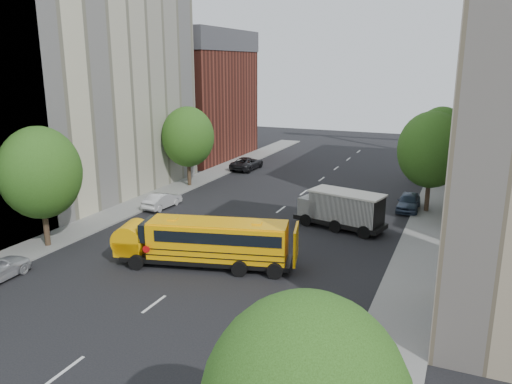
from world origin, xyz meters
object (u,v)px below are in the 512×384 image
Objects in this scene: street_tree_1 at (40,173)px; street_tree_5 at (441,135)px; street_tree_4 at (431,150)px; school_bus at (205,240)px; parked_car_2 at (247,163)px; safari_truck at (341,209)px; parked_car_3 at (315,345)px; parked_car_5 at (424,171)px; street_tree_2 at (188,137)px; parked_car_1 at (162,200)px; parked_car_4 at (409,202)px.

street_tree_1 is 1.05× the size of street_tree_5.
street_tree_4 reaches higher than school_bus.
parked_car_2 is at bearing -172.52° from street_tree_5.
street_tree_1 is 1.15× the size of safari_truck.
parked_car_3 reaches higher than parked_car_5.
street_tree_2 is 1.99× the size of parked_car_1.
safari_truck is 17.14m from parked_car_3.
safari_truck is 14.88m from parked_car_1.
street_tree_5 is at bearing 87.24° from safari_truck.
parked_car_4 is at bearing -0.09° from street_tree_2.
street_tree_1 is 28.43m from street_tree_4.
street_tree_5 reaches higher than school_bus.
parked_car_5 reaches higher than parked_car_2.
street_tree_4 is 1.08× the size of street_tree_5.
street_tree_2 is 0.75× the size of school_bus.
street_tree_2 is 24.57m from parked_car_5.
street_tree_5 is 30.86m from school_bus.
safari_truck is 19.94m from parked_car_5.
street_tree_4 is at bearing 42.22° from school_bus.
street_tree_2 is 1.84× the size of parked_car_4.
parked_car_4 is at bearing 83.88° from parked_car_3.
safari_truck is at bearing 96.49° from parked_car_3.
street_tree_1 is at bearing -90.00° from street_tree_2.
school_bus is 30.96m from parked_car_5.
street_tree_1 is at bearing -119.85° from parked_car_5.
street_tree_2 reaches higher than parked_car_5.
safari_truck is at bearing -128.40° from street_tree_4.
parked_car_4 is at bearing -178.64° from street_tree_4.
street_tree_1 is 11.56m from school_bus.
parked_car_4 is (3.97, 6.74, -0.76)m from safari_truck.
street_tree_5 is at bearing 53.75° from street_tree_1.
parked_car_3 reaches higher than parked_car_1.
parked_car_5 is (3.97, 19.53, -0.72)m from safari_truck.
school_bus reaches higher than parked_car_1.
school_bus is 11.26m from parked_car_3.
street_tree_1 is 1.56× the size of parked_car_2.
school_bus is at bearing -56.62° from street_tree_2.
street_tree_4 is at bearing -79.78° from parked_car_5.
school_bus is 27.56m from parked_car_2.
street_tree_5 is 20.64m from parked_car_2.
street_tree_1 is at bearing -140.71° from street_tree_4.
street_tree_2 is at bearing -73.01° from parked_car_1.
parked_car_5 is (-1.40, 0.76, -3.94)m from street_tree_5.
street_tree_4 is 21.98m from parked_car_1.
parked_car_4 is (18.68, -9.40, 0.01)m from parked_car_2.
street_tree_4 is at bearing 155.55° from parked_car_2.
street_tree_2 is 0.95× the size of street_tree_4.
street_tree_2 is 22.00m from street_tree_4.
street_tree_4 is 20.28m from school_bus.
parked_car_5 is (0.80, 36.36, -0.01)m from parked_car_3.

